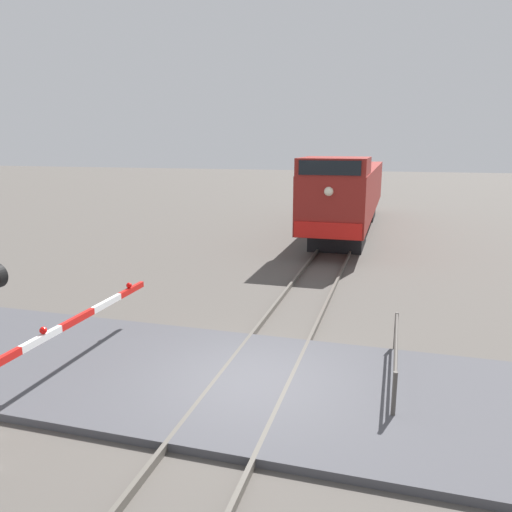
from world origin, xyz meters
The scene contains 7 objects.
ground_plane centered at (0.00, 0.00, 0.00)m, with size 160.00×160.00×0.00m, color #514C47.
rail_track_left centered at (-0.72, 0.00, 0.07)m, with size 0.08×80.00×0.15m, color #59544C.
rail_track_right centered at (0.72, 0.00, 0.07)m, with size 0.08×80.00×0.15m, color #59544C.
road_surface centered at (0.00, 0.00, 0.07)m, with size 36.00×4.75×0.15m, color #47474C.
locomotive centered at (0.00, 18.75, 2.13)m, with size 2.80×17.24×4.17m.
crossing_gate centered at (-3.74, -2.37, 0.85)m, with size 0.36×6.28×1.36m.
guard_railing centered at (2.71, 1.04, 0.63)m, with size 0.08×3.22×0.95m.
Camera 1 is at (2.56, -8.68, 4.74)m, focal length 34.95 mm.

